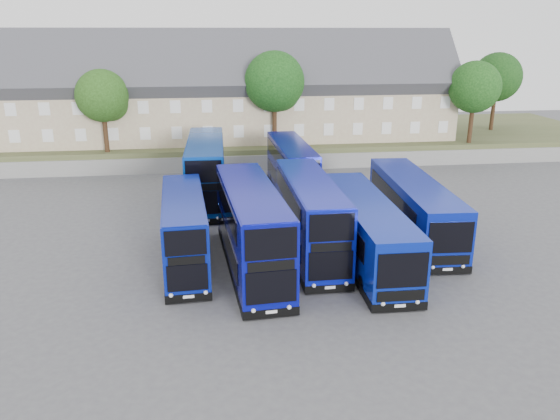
{
  "coord_description": "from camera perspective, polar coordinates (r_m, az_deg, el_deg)",
  "views": [
    {
      "loc": [
        -4.15,
        -27.39,
        12.91
      ],
      "look_at": [
        -0.08,
        4.87,
        2.2
      ],
      "focal_mm": 35.0,
      "sensor_mm": 36.0,
      "label": 1
    }
  ],
  "objects": [
    {
      "name": "dd_rear_left",
      "position": [
        43.35,
        -7.72,
        4.0
      ],
      "size": [
        2.99,
        12.19,
        4.83
      ],
      "rotation": [
        0.0,
        0.0,
        -0.02
      ],
      "color": "#083795",
      "rests_on": "ground"
    },
    {
      "name": "dd_front_right",
      "position": [
        32.75,
        3.15,
        -0.82
      ],
      "size": [
        2.73,
        11.46,
        4.54
      ],
      "rotation": [
        0.0,
        0.0,
        0.01
      ],
      "color": "#0812A0",
      "rests_on": "ground"
    },
    {
      "name": "tree_east",
      "position": [
        58.97,
        19.76,
        11.82
      ],
      "size": [
        5.12,
        5.12,
        8.16
      ],
      "color": "#382314",
      "rests_on": "earth_bank"
    },
    {
      "name": "earth_bank",
      "position": [
        62.67,
        -3.3,
        7.24
      ],
      "size": [
        80.0,
        20.0,
        2.0
      ],
      "primitive_type": "cube",
      "color": "#48512D",
      "rests_on": "ground"
    },
    {
      "name": "dd_rear_right",
      "position": [
        44.38,
        1.21,
        4.17
      ],
      "size": [
        2.84,
        11.01,
        4.34
      ],
      "rotation": [
        0.0,
        0.0,
        0.03
      ],
      "color": "#060B7E",
      "rests_on": "ground"
    },
    {
      "name": "tree_mid",
      "position": [
        53.58,
        -0.43,
        13.04
      ],
      "size": [
        5.76,
        5.76,
        9.18
      ],
      "color": "#382314",
      "rests_on": "earth_bank"
    },
    {
      "name": "dd_front_mid",
      "position": [
        30.46,
        -2.98,
        -2.12
      ],
      "size": [
        3.61,
        12.07,
        4.73
      ],
      "rotation": [
        0.0,
        0.0,
        0.08
      ],
      "color": "#070B89",
      "rests_on": "ground"
    },
    {
      "name": "tree_west",
      "position": [
        53.7,
        -17.91,
        11.11
      ],
      "size": [
        4.8,
        4.8,
        7.65
      ],
      "color": "#382314",
      "rests_on": "earth_bank"
    },
    {
      "name": "coach_east_b",
      "position": [
        36.97,
        13.74,
        0.19
      ],
      "size": [
        3.54,
        13.48,
        3.65
      ],
      "rotation": [
        0.0,
        0.0,
        -0.06
      ],
      "color": "#081994",
      "rests_on": "ground"
    },
    {
      "name": "tree_far",
      "position": [
        67.89,
        21.78,
        12.6
      ],
      "size": [
        5.44,
        5.44,
        8.67
      ],
      "color": "#382314",
      "rests_on": "earth_bank"
    },
    {
      "name": "dd_front_left",
      "position": [
        31.67,
        -9.95,
        -2.24
      ],
      "size": [
        2.96,
        10.29,
        4.04
      ],
      "rotation": [
        0.0,
        0.0,
        0.06
      ],
      "color": "navy",
      "rests_on": "ground"
    },
    {
      "name": "coach_east_a",
      "position": [
        32.24,
        8.92,
        -2.21
      ],
      "size": [
        2.93,
        13.24,
        3.61
      ],
      "rotation": [
        0.0,
        0.0,
        -0.01
      ],
      "color": "#081D98",
      "rests_on": "ground"
    },
    {
      "name": "ground",
      "position": [
        30.56,
        1.29,
        -6.76
      ],
      "size": [
        120.0,
        120.0,
        0.0
      ],
      "primitive_type": "plane",
      "color": "#4D4D52",
      "rests_on": "ground"
    },
    {
      "name": "terrace_row",
      "position": [
        57.75,
        -6.15,
        11.85
      ],
      "size": [
        48.0,
        10.4,
        11.2
      ],
      "color": "tan",
      "rests_on": "earth_bank"
    },
    {
      "name": "retaining_wall",
      "position": [
        52.97,
        -2.52,
        4.94
      ],
      "size": [
        70.0,
        0.4,
        1.5
      ],
      "primitive_type": "cube",
      "color": "slate",
      "rests_on": "ground"
    }
  ]
}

